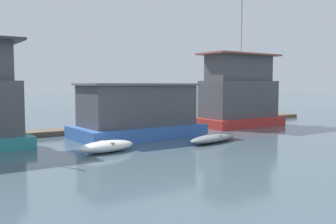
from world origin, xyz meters
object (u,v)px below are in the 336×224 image
Objects in this scene: houseboat_red at (239,94)px; dinghy_grey at (214,138)px; dinghy_white at (107,146)px; houseboat_blue at (137,112)px.

houseboat_red is 8.66m from dinghy_grey.
houseboat_blue is at bearing 43.89° from dinghy_white.
dinghy_white is (-12.74, -4.39, -2.06)m from houseboat_red.
houseboat_red is at bearing 35.83° from dinghy_grey.
dinghy_grey is at bearing -144.17° from houseboat_red.
houseboat_blue is at bearing -174.11° from houseboat_red.
dinghy_grey is at bearing -5.13° from dinghy_white.
houseboat_red is 3.18× the size of dinghy_white.
dinghy_grey is (5.93, -0.53, -0.04)m from dinghy_white.
houseboat_red reaches higher than houseboat_blue.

